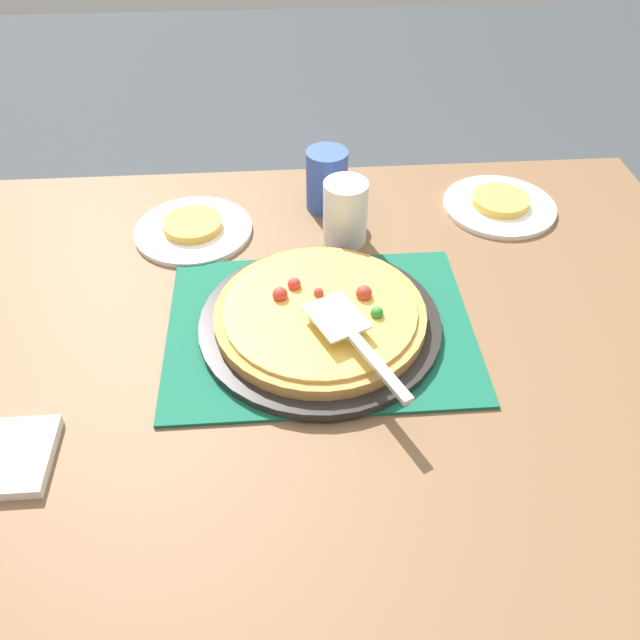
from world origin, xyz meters
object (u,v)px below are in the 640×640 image
served_slice_left (500,200)px  served_slice_right (193,224)px  pizza (320,314)px  cup_corner (345,212)px  plate_far_right (194,230)px  pizza_pan (320,323)px  plate_near_left (499,206)px  cup_far (327,180)px  napkin_stack (6,457)px  pizza_server (354,337)px

served_slice_left → served_slice_right: (-0.60, -0.04, 0.00)m
pizza → cup_corner: (0.06, 0.24, 0.03)m
plate_far_right → pizza_pan: bearing=-52.1°
plate_near_left → served_slice_right: size_ratio=2.00×
pizza_pan → served_slice_right: bearing=127.9°
plate_near_left → served_slice_right: 0.60m
pizza_pan → plate_near_left: 0.50m
cup_far → napkin_stack: size_ratio=1.00×
napkin_stack → plate_near_left: bearing=33.9°
pizza_server → napkin_stack: pizza_server is taller
plate_far_right → served_slice_left: served_slice_left is taller
plate_near_left → plate_far_right: 0.60m
plate_near_left → cup_corner: size_ratio=1.83×
plate_near_left → cup_far: size_ratio=1.83×
pizza_pan → served_slice_left: (0.38, 0.32, 0.01)m
pizza_pan → plate_near_left: (0.38, 0.32, -0.01)m
pizza_pan → plate_far_right: size_ratio=1.73×
pizza → served_slice_right: size_ratio=3.00×
plate_far_right → cup_corner: size_ratio=1.83×
served_slice_right → cup_corner: 0.29m
pizza → cup_corner: 0.25m
served_slice_right → cup_corner: cup_corner is taller
pizza_pan → cup_corner: bearing=75.2°
served_slice_right → cup_far: (0.26, 0.07, 0.04)m
plate_far_right → cup_corner: bearing=-8.8°
pizza_pan → plate_far_right: 0.36m
pizza → served_slice_right: bearing=128.0°
served_slice_right → cup_far: cup_far is taller
pizza → cup_corner: cup_corner is taller
plate_far_right → served_slice_right: served_slice_right is taller
served_slice_left → pizza_pan: bearing=-139.7°
cup_far → napkin_stack: (-0.46, -0.57, -0.05)m
served_slice_left → pizza_server: bearing=-129.5°
plate_near_left → cup_corner: 0.33m
napkin_stack → served_slice_left: bearing=33.9°
plate_near_left → napkin_stack: size_ratio=1.83×
pizza → plate_near_left: pizza is taller
pizza_pan → cup_far: (0.04, 0.35, 0.05)m
served_slice_right → pizza_server: size_ratio=0.49×
pizza_pan → served_slice_left: served_slice_left is taller
pizza → napkin_stack: bearing=-152.7°
plate_far_right → plate_near_left: bearing=3.8°
pizza → napkin_stack: pizza is taller
served_slice_right → cup_corner: size_ratio=0.92×
pizza_pan → pizza_server: size_ratio=1.68×
plate_near_left → cup_far: cup_far is taller
pizza → plate_far_right: size_ratio=1.50×
served_slice_left → cup_corner: bearing=-165.3°
served_slice_right → napkin_stack: (-0.21, -0.50, -0.01)m
cup_far → cup_corner: size_ratio=1.00×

